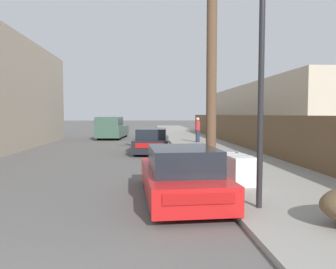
{
  "coord_description": "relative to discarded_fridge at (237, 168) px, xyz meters",
  "views": [
    {
      "loc": [
        1.45,
        -2.47,
        2.06
      ],
      "look_at": [
        2.24,
        9.14,
        1.35
      ],
      "focal_mm": 35.0,
      "sensor_mm": 36.0,
      "label": 1
    }
  ],
  "objects": [
    {
      "name": "utility_pole",
      "position": [
        -0.29,
        2.32,
        3.3
      ],
      "size": [
        1.8,
        0.36,
        7.23
      ],
      "color": "brown",
      "rests_on": "sidewalk_curb"
    },
    {
      "name": "pickup_truck",
      "position": [
        -5.49,
        18.75,
        0.41
      ],
      "size": [
        2.43,
        5.71,
        1.86
      ],
      "rotation": [
        0.0,
        0.0,
        3.06
      ],
      "color": "#385647",
      "rests_on": "ground"
    },
    {
      "name": "building_right_house",
      "position": [
        7.95,
        17.07,
        1.67
      ],
      "size": [
        6.0,
        22.83,
        4.36
      ],
      "primitive_type": "cube",
      "color": "beige",
      "rests_on": "ground"
    },
    {
      "name": "street_lamp",
      "position": [
        -0.25,
        -2.58,
        2.23
      ],
      "size": [
        0.26,
        0.26,
        4.5
      ],
      "color": "#232326",
      "rests_on": "sidewalk_curb"
    },
    {
      "name": "wooden_fence",
      "position": [
        3.2,
        10.79,
        0.56
      ],
      "size": [
        0.08,
        35.87,
        1.9
      ],
      "primitive_type": "cube",
      "color": "brown",
      "rests_on": "sidewalk_curb"
    },
    {
      "name": "pedestrian",
      "position": [
        1.02,
        13.48,
        0.5
      ],
      "size": [
        0.34,
        0.34,
        1.73
      ],
      "color": "#282D42",
      "rests_on": "sidewalk_curb"
    },
    {
      "name": "discarded_fridge",
      "position": [
        0.0,
        0.0,
        0.0
      ],
      "size": [
        0.81,
        1.7,
        0.81
      ],
      "rotation": [
        0.0,
        0.0,
        0.08
      ],
      "color": "silver",
      "rests_on": "sidewalk_curb"
    },
    {
      "name": "sidewalk_curb",
      "position": [
        1.25,
        16.81,
        -0.45
      ],
      "size": [
        4.2,
        63.0,
        0.12
      ],
      "primitive_type": "cube",
      "color": "gray",
      "rests_on": "ground"
    },
    {
      "name": "car_parked_mid",
      "position": [
        -2.28,
        8.42,
        0.1
      ],
      "size": [
        2.07,
        4.36,
        1.31
      ],
      "rotation": [
        0.0,
        0.0,
        -0.07
      ],
      "color": "black",
      "rests_on": "ground"
    },
    {
      "name": "parked_sports_car_red",
      "position": [
        -1.76,
        -1.34,
        0.08
      ],
      "size": [
        1.94,
        4.4,
        1.29
      ],
      "rotation": [
        0.0,
        0.0,
        0.05
      ],
      "color": "red",
      "rests_on": "ground"
    }
  ]
}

